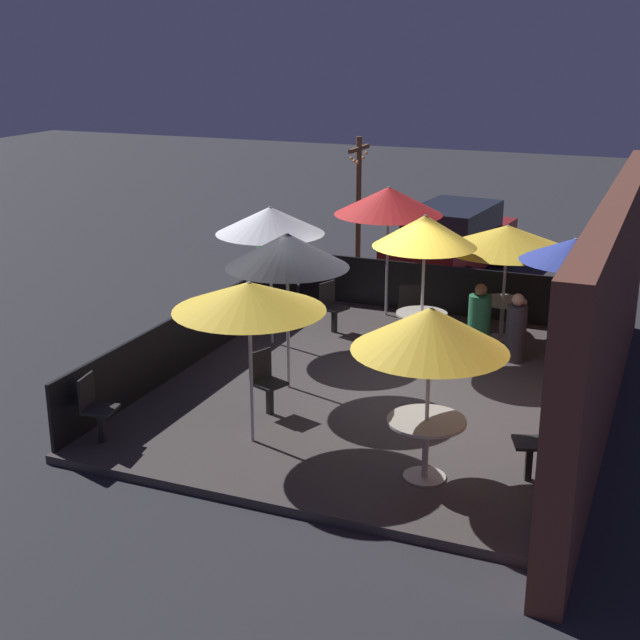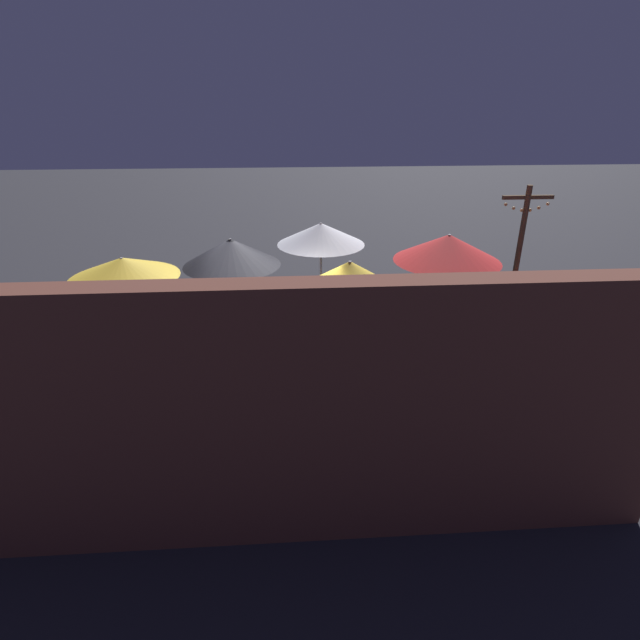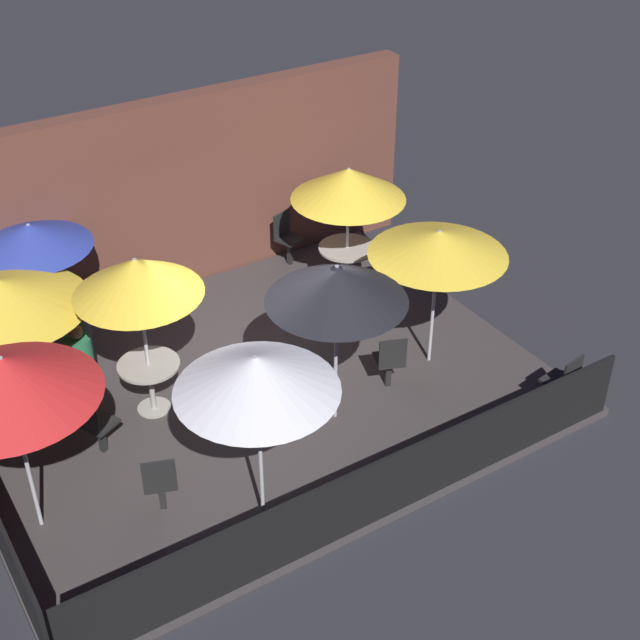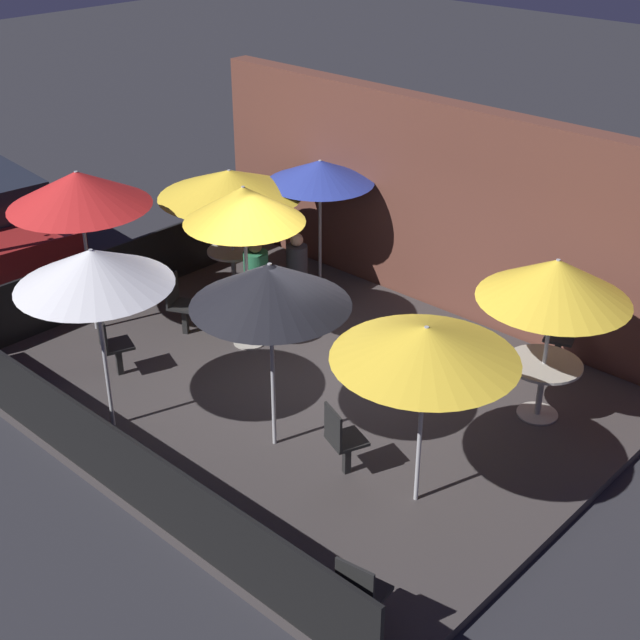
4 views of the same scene
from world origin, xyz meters
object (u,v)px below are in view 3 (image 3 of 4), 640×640
at_px(patio_umbrella_5, 5,377).
at_px(patio_umbrella_6, 30,236).
at_px(patio_umbrella_7, 439,243).
at_px(patio_chair_2, 390,360).
at_px(patio_umbrella_2, 1,294).
at_px(dining_table_0, 347,255).
at_px(patio_chair_1, 563,381).
at_px(patron_1, 81,337).
at_px(patio_umbrella_4, 337,284).
at_px(patio_umbrella_0, 348,184).
at_px(patio_chair_4, 160,481).
at_px(patio_umbrella_1, 137,277).
at_px(patio_umbrella_3, 256,374).
at_px(patio_chair_3, 287,236).
at_px(patron_0, 81,365).
at_px(dining_table_1, 150,373).
at_px(patio_chair_0, 95,424).
at_px(dining_table_2, 19,372).

bearing_deg(patio_umbrella_5, patio_umbrella_6, 69.76).
bearing_deg(patio_umbrella_7, patio_chair_2, -165.94).
xyz_separation_m(patio_umbrella_2, dining_table_0, (5.59, 0.20, -1.22)).
height_order(patio_chair_1, patron_1, patron_1).
distance_m(patio_umbrella_4, patio_umbrella_5, 4.10).
height_order(patio_umbrella_0, patio_umbrella_2, patio_umbrella_0).
height_order(patio_umbrella_2, patio_umbrella_4, patio_umbrella_4).
distance_m(patio_umbrella_2, patio_chair_4, 3.33).
bearing_deg(patio_chair_2, patio_umbrella_4, 117.59).
distance_m(patio_umbrella_1, patio_umbrella_5, 2.40).
bearing_deg(patio_umbrella_3, patio_umbrella_5, 149.99).
bearing_deg(patio_chair_4, dining_table_0, -36.61).
distance_m(patio_chair_3, patron_0, 4.66).
distance_m(patio_umbrella_2, dining_table_1, 2.20).
relative_size(patio_umbrella_1, patio_umbrella_7, 1.10).
relative_size(patio_chair_0, patio_chair_2, 1.01).
xyz_separation_m(patio_umbrella_0, patio_umbrella_3, (-3.80, -3.88, 0.27)).
bearing_deg(patio_chair_3, patio_umbrella_4, -41.23).
xyz_separation_m(patio_umbrella_3, patio_umbrella_7, (3.69, 1.47, -0.17)).
bearing_deg(patio_chair_0, dining_table_1, 0.00).
relative_size(patio_umbrella_1, patron_1, 2.10).
bearing_deg(dining_table_0, patio_umbrella_1, -162.94).
xyz_separation_m(dining_table_2, patron_1, (1.03, 0.43, -0.05)).
height_order(patio_chair_4, patron_0, patron_0).
relative_size(patio_umbrella_7, patio_chair_3, 2.31).
bearing_deg(patio_umbrella_2, patio_umbrella_1, -35.24).
height_order(patio_umbrella_3, patio_umbrella_7, patio_umbrella_3).
relative_size(patio_chair_1, patron_1, 0.81).
bearing_deg(patron_0, patio_umbrella_5, 117.92).
relative_size(patio_umbrella_2, patio_chair_3, 2.38).
relative_size(patio_chair_1, patio_chair_4, 1.01).
xyz_separation_m(dining_table_0, patron_1, (-4.56, 0.23, -0.10)).
xyz_separation_m(patio_umbrella_4, patron_1, (-2.53, 2.99, -1.65)).
bearing_deg(patio_umbrella_2, patio_chair_1, -33.21).
height_order(patio_umbrella_0, patron_0, patio_umbrella_0).
bearing_deg(patio_chair_4, dining_table_1, 0.00).
bearing_deg(patio_chair_4, patio_chair_1, -81.98).
xyz_separation_m(patio_chair_1, patron_1, (-5.25, 4.54, 0.01)).
xyz_separation_m(patio_umbrella_3, patron_0, (-0.98, 3.44, -1.66)).
distance_m(dining_table_0, dining_table_2, 5.59).
distance_m(patio_umbrella_5, patron_0, 3.02).
xyz_separation_m(patio_umbrella_1, patron_0, (-0.69, 0.82, -1.64)).
xyz_separation_m(patio_umbrella_7, patron_1, (-4.45, 2.65, -1.50)).
height_order(patio_chair_1, patron_0, patron_0).
bearing_deg(patron_0, patio_umbrella_1, -169.42).
xyz_separation_m(patio_chair_1, patio_chair_4, (-5.48, 1.17, -0.01)).
height_order(dining_table_2, patio_chair_0, patio_chair_0).
bearing_deg(patio_chair_4, patio_umbrella_3, -106.90).
height_order(patio_umbrella_7, patio_chair_0, patio_umbrella_7).
bearing_deg(patio_umbrella_3, patio_chair_3, 56.74).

